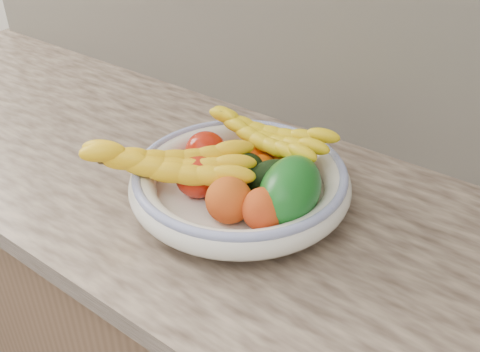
% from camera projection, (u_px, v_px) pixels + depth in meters
% --- Properties ---
extents(kitchen_counter, '(2.44, 0.66, 1.40)m').
position_uv_depth(kitchen_counter, '(247.00, 351.00, 1.23)').
color(kitchen_counter, brown).
rests_on(kitchen_counter, ground).
extents(fruit_bowl, '(0.39, 0.39, 0.08)m').
position_uv_depth(fruit_bowl, '(240.00, 181.00, 0.94)').
color(fruit_bowl, white).
rests_on(fruit_bowl, kitchen_counter).
extents(clementine_back_left, '(0.06, 0.06, 0.05)m').
position_uv_depth(clementine_back_left, '(254.00, 156.00, 1.00)').
color(clementine_back_left, '#F25305').
rests_on(clementine_back_left, fruit_bowl).
extents(clementine_back_right, '(0.05, 0.05, 0.04)m').
position_uv_depth(clementine_back_right, '(285.00, 162.00, 0.98)').
color(clementine_back_right, orange).
rests_on(clementine_back_right, fruit_bowl).
extents(clementine_back_mid, '(0.07, 0.07, 0.05)m').
position_uv_depth(clementine_back_mid, '(263.00, 168.00, 0.97)').
color(clementine_back_mid, '#DA5804').
rests_on(clementine_back_mid, fruit_bowl).
extents(clementine_extra, '(0.05, 0.05, 0.05)m').
position_uv_depth(clementine_extra, '(265.00, 151.00, 1.02)').
color(clementine_extra, '#F26005').
rests_on(clementine_extra, fruit_bowl).
extents(tomato_left, '(0.08, 0.08, 0.07)m').
position_uv_depth(tomato_left, '(206.00, 150.00, 1.01)').
color(tomato_left, '#B11A09').
rests_on(tomato_left, fruit_bowl).
extents(tomato_near_left, '(0.09, 0.09, 0.07)m').
position_uv_depth(tomato_near_left, '(198.00, 177.00, 0.93)').
color(tomato_near_left, red).
rests_on(tomato_near_left, fruit_bowl).
extents(avocado_center, '(0.08, 0.10, 0.06)m').
position_uv_depth(avocado_center, '(245.00, 173.00, 0.94)').
color(avocado_center, black).
rests_on(avocado_center, fruit_bowl).
extents(avocado_right, '(0.11, 0.12, 0.07)m').
position_uv_depth(avocado_right, '(275.00, 178.00, 0.92)').
color(avocado_right, black).
rests_on(avocado_right, fruit_bowl).
extents(green_mango, '(0.16, 0.18, 0.13)m').
position_uv_depth(green_mango, '(290.00, 190.00, 0.87)').
color(green_mango, '#105917').
rests_on(green_mango, fruit_bowl).
extents(peach_front, '(0.09, 0.09, 0.08)m').
position_uv_depth(peach_front, '(229.00, 200.00, 0.86)').
color(peach_front, orange).
rests_on(peach_front, fruit_bowl).
extents(peach_right, '(0.09, 0.09, 0.07)m').
position_uv_depth(peach_right, '(264.00, 209.00, 0.84)').
color(peach_right, orange).
rests_on(peach_right, fruit_bowl).
extents(banana_bunch_back, '(0.27, 0.11, 0.08)m').
position_uv_depth(banana_bunch_back, '(266.00, 140.00, 0.99)').
color(banana_bunch_back, yellow).
rests_on(banana_bunch_back, fruit_bowl).
extents(banana_bunch_front, '(0.32, 0.29, 0.09)m').
position_uv_depth(banana_bunch_front, '(169.00, 168.00, 0.92)').
color(banana_bunch_front, yellow).
rests_on(banana_bunch_front, fruit_bowl).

